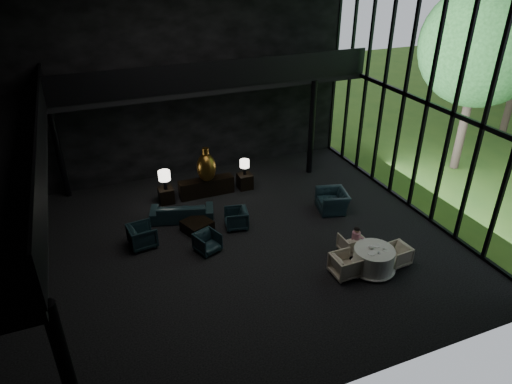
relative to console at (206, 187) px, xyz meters
name	(u,v)px	position (x,y,z in m)	size (l,w,h in m)	color
floor	(237,245)	(-0.08, -3.70, -0.34)	(14.00, 12.00, 0.02)	black
wall_back	(183,80)	(-0.08, 2.30, 3.66)	(14.00, 0.04, 8.00)	black
wall_front	(345,242)	(-0.08, -9.70, 3.66)	(14.00, 0.04, 8.00)	black
curtain_wall	(428,103)	(6.87, -3.70, 3.66)	(0.20, 12.00, 8.00)	black
mezzanine_left	(2,164)	(-6.08, -3.70, 3.66)	(2.00, 12.00, 0.25)	black
mezzanine_back	(215,84)	(0.92, 1.30, 3.66)	(12.00, 2.00, 0.25)	black
railing_left	(41,136)	(-5.08, -3.70, 4.26)	(0.06, 12.00, 1.00)	black
railing_back	(222,74)	(0.92, 0.30, 4.26)	(12.00, 0.06, 1.00)	black
column_nw	(58,148)	(-5.08, 2.00, 1.66)	(0.24, 0.24, 4.00)	black
column_ne	(312,128)	(4.72, 0.30, 1.66)	(0.24, 0.24, 4.00)	black
tree_near	(482,46)	(10.92, -1.70, 4.89)	(4.80, 4.80, 7.65)	#382D23
console	(206,187)	(0.00, 0.00, 0.00)	(2.15, 0.49, 0.69)	black
bronze_urn	(206,167)	(0.00, -0.16, 0.93)	(0.73, 0.73, 1.37)	olive
side_table_left	(166,195)	(-1.60, -0.01, -0.04)	(0.54, 0.54, 0.60)	black
table_lamp_left	(164,176)	(-1.60, -0.05, 0.79)	(0.44, 0.44, 0.74)	black
side_table_right	(245,181)	(1.60, -0.04, -0.04)	(0.55, 0.55, 0.61)	black
table_lamp_right	(245,164)	(1.60, -0.03, 0.72)	(0.38, 0.38, 0.63)	black
sofa	(182,208)	(-1.34, -1.44, 0.12)	(2.38, 0.70, 0.93)	#1A3242
lounge_armchair_west	(142,234)	(-2.93, -2.57, 0.12)	(0.90, 0.85, 0.93)	black
lounge_armchair_east	(236,218)	(0.28, -2.66, 0.05)	(0.76, 0.71, 0.78)	#15272B
lounge_armchair_south	(207,242)	(-1.05, -3.64, 0.00)	(0.67, 0.62, 0.69)	black
window_armchair	(333,197)	(3.98, -2.89, 0.21)	(1.27, 0.83, 1.11)	#1C252E
coffee_table	(197,226)	(-1.05, -2.38, -0.15)	(0.87, 0.87, 0.39)	black
dining_table	(373,261)	(3.30, -6.45, -0.02)	(1.38, 1.38, 0.75)	white
dining_chair_north	(351,244)	(3.19, -5.39, -0.04)	(0.60, 0.56, 0.61)	beige
dining_chair_east	(397,255)	(4.17, -6.46, -0.02)	(0.62, 0.58, 0.64)	beige
dining_chair_west	(345,264)	(2.39, -6.35, 0.05)	(0.77, 0.72, 0.79)	beige
child	(356,235)	(3.24, -5.56, 0.39)	(0.26, 0.26, 0.57)	#D2A9B9
plate_a	(371,253)	(3.09, -6.58, 0.41)	(0.24, 0.24, 0.01)	white
plate_b	(376,246)	(3.45, -6.31, 0.41)	(0.22, 0.22, 0.01)	white
saucer	(385,250)	(3.55, -6.60, 0.41)	(0.16, 0.16, 0.01)	white
coffee_cup	(384,248)	(3.55, -6.55, 0.45)	(0.07, 0.07, 0.05)	white
cereal_bowl	(371,247)	(3.24, -6.36, 0.45)	(0.17, 0.17, 0.09)	white
cream_pot	(379,253)	(3.27, -6.67, 0.44)	(0.06, 0.06, 0.07)	#99999E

